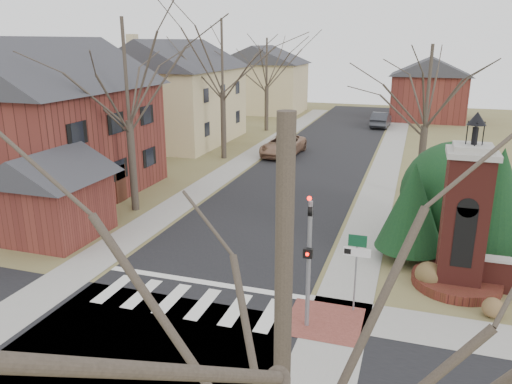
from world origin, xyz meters
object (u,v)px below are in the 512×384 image
at_px(traffic_signal_pole, 309,252).
at_px(sign_post, 356,258).
at_px(brick_gate_monument, 463,231).
at_px(pickup_truck, 283,145).
at_px(distant_car, 381,120).

height_order(traffic_signal_pole, sign_post, traffic_signal_pole).
xyz_separation_m(brick_gate_monument, pickup_truck, (-11.91, 19.45, -1.39)).
height_order(sign_post, brick_gate_monument, brick_gate_monument).
bearing_deg(pickup_truck, distant_car, 71.34).
relative_size(pickup_truck, distant_car, 1.16).
bearing_deg(pickup_truck, traffic_signal_pole, -70.56).
xyz_separation_m(traffic_signal_pole, pickup_truck, (-7.21, 23.87, -1.81)).
bearing_deg(traffic_signal_pole, sign_post, 47.57).
height_order(brick_gate_monument, pickup_truck, brick_gate_monument).
xyz_separation_m(sign_post, distant_car, (-2.19, 38.63, -1.15)).
height_order(sign_post, distant_car, sign_post).
distance_m(traffic_signal_pole, distant_car, 40.09).
height_order(brick_gate_monument, distant_car, brick_gate_monument).
relative_size(traffic_signal_pole, distant_car, 0.93).
relative_size(brick_gate_monument, pickup_truck, 1.16).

